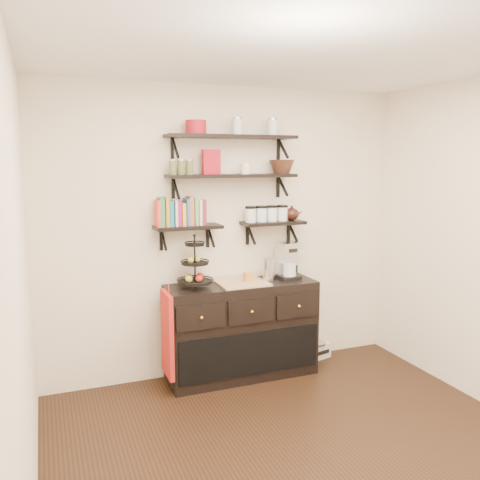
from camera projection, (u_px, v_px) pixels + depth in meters
name	position (u px, v px, depth m)	size (l,w,h in m)	color
floor	(317.00, 465.00, 3.42)	(3.50, 3.50, 0.00)	black
ceiling	(327.00, 45.00, 2.99)	(3.50, 3.50, 0.02)	white
back_wall	(227.00, 232.00, 4.81)	(3.50, 0.02, 2.70)	white
left_wall	(21.00, 295.00, 2.57)	(0.02, 3.50, 2.70)	white
shelf_top	(232.00, 137.00, 4.55)	(1.20, 0.27, 0.23)	black
shelf_mid	(232.00, 176.00, 4.61)	(1.20, 0.27, 0.23)	black
shelf_low_left	(188.00, 228.00, 4.54)	(0.60, 0.25, 0.23)	black
shelf_low_right	(273.00, 223.00, 4.84)	(0.60, 0.25, 0.23)	black
cookbooks	(182.00, 213.00, 4.50)	(0.43, 0.15, 0.26)	red
glass_canisters	(267.00, 215.00, 4.81)	(0.43, 0.10, 0.13)	silver
sideboard	(242.00, 330.00, 4.76)	(1.40, 0.50, 0.92)	black
fruit_stand	(195.00, 270.00, 4.51)	(0.32, 0.32, 0.46)	black
candle	(248.00, 277.00, 4.70)	(0.08, 0.08, 0.08)	#BC732B
coffee_maker	(288.00, 261.00, 4.86)	(0.20, 0.20, 0.36)	black
thermal_carafe	(269.00, 270.00, 4.75)	(0.11, 0.11, 0.22)	silver
apron	(167.00, 335.00, 4.39)	(0.04, 0.32, 0.75)	maroon
radio	(316.00, 350.00, 5.24)	(0.31, 0.23, 0.17)	silver
recipe_box	(211.00, 162.00, 4.51)	(0.16, 0.06, 0.22)	maroon
walnut_bowl	(282.00, 167.00, 4.77)	(0.24, 0.24, 0.13)	black
ramekins	(245.00, 169.00, 4.64)	(0.09, 0.09, 0.10)	white
teapot	(292.00, 213.00, 4.90)	(0.19, 0.14, 0.14)	black
red_pot	(196.00, 127.00, 4.42)	(0.18, 0.18, 0.12)	maroon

